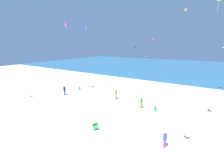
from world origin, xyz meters
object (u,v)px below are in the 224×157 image
kite_magenta (153,39)px  person_2 (116,93)px  kite_red (147,56)px  cooler_box (187,136)px  person_5 (165,138)px  kite_blue (87,27)px  beach_chair_far_right (95,126)px  kite_orange (186,9)px  person_1 (64,90)px  person_3 (155,109)px  person_4 (79,89)px  kite_purple (66,24)px  person_6 (141,102)px  kite_black (135,47)px

kite_magenta → person_2: bearing=-91.8°
kite_red → cooler_box: bearing=-61.3°
person_5 → kite_blue: (-17.82, 11.08, 10.96)m
beach_chair_far_right → person_2: size_ratio=0.52×
person_2 → person_5: bearing=-67.0°
beach_chair_far_right → kite_orange: size_ratio=0.73×
person_1 → person_3: person_1 is taller
beach_chair_far_right → person_4: 14.46m
person_3 → person_5: size_ratio=0.45×
cooler_box → person_3: person_3 is taller
person_3 → person_2: bearing=-147.5°
kite_red → person_5: bearing=-67.0°
person_1 → kite_purple: 11.04m
person_3 → kite_red: kite_red is taller
person_2 → person_6: 4.96m
person_3 → kite_purple: kite_purple is taller
beach_chair_far_right → cooler_box: bearing=59.2°
person_3 → kite_purple: 19.27m
person_3 → kite_blue: kite_blue is taller
kite_black → kite_blue: bearing=-178.9°
person_5 → kite_black: size_ratio=0.99×
beach_chair_far_right → kite_magenta: bearing=132.2°
person_3 → kite_magenta: size_ratio=0.38×
kite_black → kite_purple: (-10.25, -4.98, 3.77)m
cooler_box → kite_black: size_ratio=0.35×
kite_blue → person_5: bearing=-31.9°
cooler_box → person_4: bearing=163.0°
cooler_box → person_1: person_1 is taller
beach_chair_far_right → kite_magenta: size_ratio=0.49×
cooler_box → kite_blue: (-19.28, 8.55, 11.69)m
kite_purple → person_6: bearing=1.3°
person_6 → kite_magenta: 20.34m
person_2 → kite_orange: (7.69, 10.71, 13.61)m
person_4 → kite_magenta: 20.65m
cooler_box → kite_magenta: 26.01m
cooler_box → person_6: (-6.05, 4.07, 0.72)m
person_4 → kite_purple: (-0.13, -2.16, 11.66)m
person_6 → kite_purple: 17.42m
person_5 → kite_purple: 22.08m
person_5 → kite_magenta: (-8.86, 24.33, 9.02)m
person_6 → kite_orange: 18.47m
person_1 → kite_black: bearing=124.3°
person_2 → person_3: 6.74m
person_1 → person_4: 3.76m
cooler_box → kite_magenta: size_ratio=0.30×
person_5 → kite_orange: bearing=-62.2°
kite_orange → kite_purple: size_ratio=0.77×
kite_orange → person_2: bearing=-125.7°
person_6 → kite_purple: (-13.45, -0.31, 11.07)m
kite_black → kite_orange: bearing=50.3°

